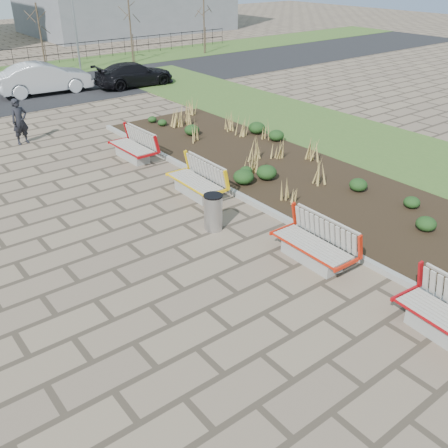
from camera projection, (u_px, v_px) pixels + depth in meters
ground at (261, 354)px, 9.00m from camera, size 120.00×120.00×0.00m
planting_bed at (303, 181)px, 15.85m from camera, size 4.50×18.00×0.10m
planting_curb at (247, 199)px, 14.57m from camera, size 0.16×18.00×0.15m
grass_verge_near at (393, 150)px, 18.44m from camera, size 5.00×38.00×0.04m
bench_b at (312, 243)px, 11.51m from camera, size 0.93×2.11×1.00m
bench_c at (195, 180)px, 14.79m from camera, size 0.94×2.12×1.00m
bench_d at (132, 146)px, 17.48m from camera, size 0.95×2.12×1.00m
litter_bin at (213, 213)px, 12.92m from camera, size 0.48×0.48×0.96m
pedestrian at (20, 121)px, 18.81m from camera, size 0.68×0.50×1.72m
car_silver at (44, 78)px, 25.87m from camera, size 4.89×2.12×1.56m
car_black at (134, 74)px, 27.44m from camera, size 4.46×1.98×1.27m
tree_d at (41, 39)px, 29.72m from camera, size 1.40×1.40×4.00m
tree_e at (131, 31)px, 32.98m from camera, size 1.40×1.40×4.00m
tree_f at (204, 24)px, 36.23m from camera, size 1.40×1.40×4.00m
lamp_east at (74, 19)px, 29.99m from camera, size 0.24×0.60×6.00m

